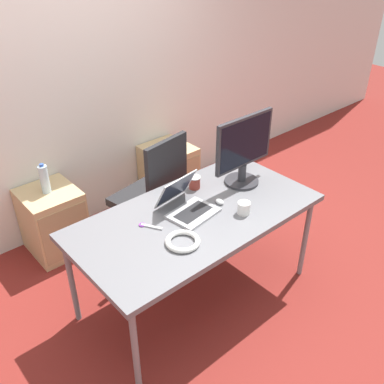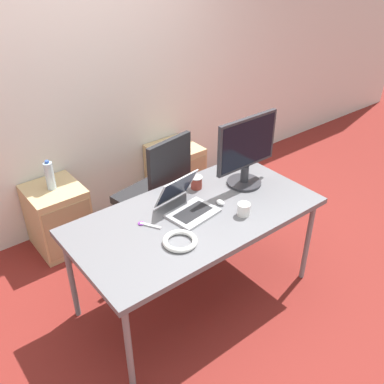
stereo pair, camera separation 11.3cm
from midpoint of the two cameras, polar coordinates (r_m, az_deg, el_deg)
name	(u,v)px [view 1 (the left image)]	position (r m, az deg, el deg)	size (l,w,h in m)	color
ground_plane	(196,294)	(3.38, -0.49, -13.44)	(14.00, 14.00, 0.00)	maroon
wall_back	(78,83)	(3.79, -15.80, 13.86)	(10.00, 0.05, 2.60)	silver
desk	(196,219)	(2.92, -0.55, -3.64)	(1.71, 0.88, 0.75)	slate
office_chair	(152,205)	(3.66, -6.28, -1.77)	(0.56, 0.59, 1.04)	#232326
cabinet_left	(53,221)	(3.82, -18.81, -3.69)	(0.44, 0.47, 0.58)	tan
cabinet_right	(169,173)	(4.31, -3.85, 2.50)	(0.44, 0.47, 0.58)	tan
water_bottle	(44,179)	(3.61, -19.93, 1.62)	(0.07, 0.07, 0.26)	silver
laptop_center	(187,205)	(2.89, -1.77, -1.73)	(0.35, 0.39, 0.23)	#ADADB2
monitor	(244,150)	(3.12, 5.88, 5.59)	(0.54, 0.26, 0.53)	#2D2D33
mouse	(220,202)	(2.98, 2.62, -1.31)	(0.04, 0.07, 0.03)	silver
coffee_cup_white	(244,208)	(2.88, 5.81, -2.14)	(0.09, 0.09, 0.09)	white
coffee_cup_brown	(195,182)	(3.14, -0.70, 1.29)	(0.09, 0.09, 0.10)	maroon
cable_coil	(183,241)	(2.62, -2.50, -6.60)	(0.22, 0.22, 0.03)	white
scissors	(148,226)	(2.78, -6.99, -4.55)	(0.11, 0.16, 0.01)	#B2B2B7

